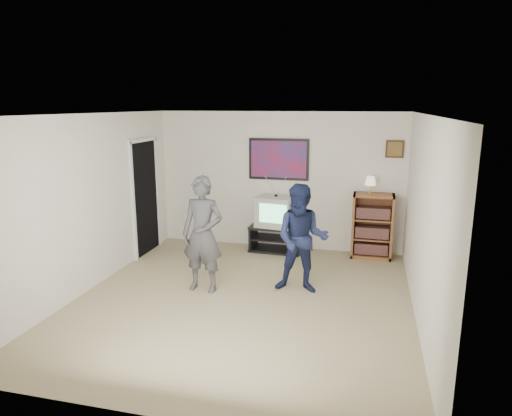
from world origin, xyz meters
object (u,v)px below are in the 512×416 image
at_px(crt_television, 276,211).
at_px(person_short, 302,239).
at_px(bookshelf, 372,226).
at_px(media_stand, 276,238).
at_px(person_tall, 203,234).

relative_size(crt_television, person_short, 0.41).
relative_size(crt_television, bookshelf, 0.57).
height_order(media_stand, bookshelf, bookshelf).
relative_size(bookshelf, person_short, 0.72).
xyz_separation_m(bookshelf, person_short, (-0.98, -1.78, 0.22)).
height_order(crt_television, bookshelf, bookshelf).
bearing_deg(bookshelf, media_stand, -178.29).
xyz_separation_m(person_tall, person_short, (1.37, 0.28, -0.05)).
distance_m(person_tall, person_short, 1.40).
bearing_deg(crt_television, person_short, -59.74).
bearing_deg(person_tall, person_short, 15.16).
relative_size(media_stand, person_tall, 0.58).
height_order(media_stand, crt_television, crt_television).
bearing_deg(media_stand, person_tall, -105.65).
xyz_separation_m(crt_television, person_short, (0.72, -1.73, 0.04)).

